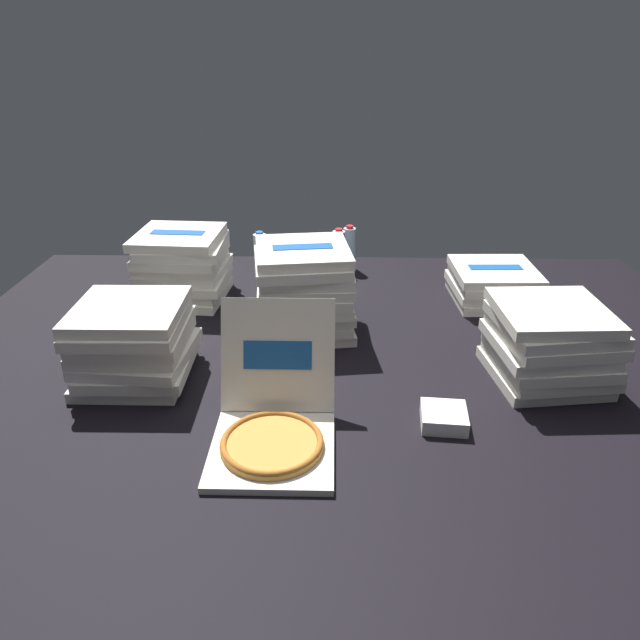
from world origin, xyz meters
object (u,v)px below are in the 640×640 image
Objects in this scene: open_pizza_box at (274,419)px; napkin_pile at (444,417)px; water_bottle_0 at (349,248)px; pizza_stack_right_mid at (549,344)px; pizza_stack_left_far at (183,266)px; pizza_stack_center_near at (305,290)px; pizza_stack_center_far at (494,284)px; ice_bucket at (303,270)px; water_bottle_2 at (260,255)px; pizza_stack_left_mid at (134,342)px; water_bottle_1 at (339,252)px.

open_pizza_box is 3.61× the size of napkin_pile.
water_bottle_0 is (0.26, 1.48, 0.04)m from open_pizza_box.
pizza_stack_right_mid reaches higher than water_bottle_0.
pizza_stack_left_far is 0.66m from pizza_stack_center_near.
pizza_stack_left_far is 0.95× the size of pizza_stack_center_near.
napkin_pile is (0.54, 0.09, -0.05)m from open_pizza_box.
pizza_stack_center_near is at bearing -159.18° from pizza_stack_center_far.
water_bottle_2 is (-0.22, 0.08, 0.05)m from ice_bucket.
ice_bucket is 1.30m from napkin_pile.
open_pizza_box is 1.29× the size of pizza_stack_left_mid.
water_bottle_2 is at bearing 71.57° from pizza_stack_left_mid.
water_bottle_0 is at bearing 74.47° from pizza_stack_center_near.
pizza_stack_center_far is at bearing -13.90° from water_bottle_2.
pizza_stack_left_mid is at bearing -179.05° from pizza_stack_right_mid.
napkin_pile is at bearing -14.03° from pizza_stack_left_mid.
pizza_stack_center_near reaches higher than ice_bucket.
water_bottle_1 is at bearing -136.53° from water_bottle_0.
pizza_stack_right_mid is at bearing 0.95° from pizza_stack_left_mid.
pizza_stack_right_mid is at bearing -88.45° from pizza_stack_center_far.
pizza_stack_left_mid is 2.79× the size of napkin_pile.
water_bottle_0 reaches higher than ice_bucket.
water_bottle_1 is 1.64× the size of napkin_pile.
water_bottle_0 is at bearing 122.02° from pizza_stack_right_mid.
pizza_stack_left_far reaches higher than water_bottle_1.
ice_bucket is 0.31m from water_bottle_0.
pizza_stack_left_mid is 1.38m from water_bottle_0.
open_pizza_box is at bearing -64.10° from pizza_stack_left_far.
water_bottle_2 is (-1.13, 0.28, 0.03)m from pizza_stack_center_far.
pizza_stack_left_far is 1.63m from pizza_stack_right_mid.
water_bottle_0 is at bearing 101.22° from napkin_pile.
pizza_stack_right_mid is (0.89, -0.37, -0.04)m from pizza_stack_center_near.
pizza_stack_center_far is at bearing 91.55° from pizza_stack_right_mid.
napkin_pile is at bearing -60.10° from water_bottle_2.
pizza_stack_center_near is at bearing -105.53° from water_bottle_0.
pizza_stack_left_far is 1.74× the size of water_bottle_2.
pizza_stack_left_far is at bearing 115.90° from open_pizza_box.
pizza_stack_left_mid is 1.06m from water_bottle_2.
water_bottle_1 is (0.14, 0.67, -0.07)m from pizza_stack_center_near.
open_pizza_box is at bearing -100.06° from water_bottle_0.
ice_bucket is 1.28× the size of water_bottle_1.
open_pizza_box is at bearing -158.25° from pizza_stack_right_mid.
napkin_pile is at bearing -42.90° from pizza_stack_left_far.
water_bottle_1 is at bearing 154.87° from pizza_stack_center_far.
open_pizza_box reaches higher than ice_bucket.
pizza_stack_center_near is 0.94m from pizza_stack_center_far.
ice_bucket is at bearing -139.99° from water_bottle_0.
pizza_stack_left_far is at bearing -179.44° from pizza_stack_center_far.
pizza_stack_right_mid is 1.29m from water_bottle_1.
water_bottle_0 is (0.79, 1.13, -0.03)m from pizza_stack_left_mid.
water_bottle_2 is at bearing 119.90° from napkin_pile.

